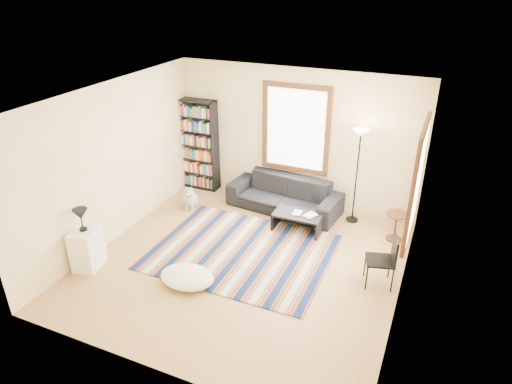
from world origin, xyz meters
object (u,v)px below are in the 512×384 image
at_px(sofa, 284,195).
at_px(folding_chair, 380,261).
at_px(side_table, 395,227).
at_px(dog, 190,196).
at_px(white_cabinet, 87,249).
at_px(bookshelf, 198,145).
at_px(floor_lamp, 356,177).
at_px(floor_cushion, 187,277).
at_px(coffee_table, 298,222).

relative_size(sofa, folding_chair, 2.65).
distance_m(side_table, dog, 4.08).
bearing_deg(folding_chair, white_cabinet, -177.20).
distance_m(bookshelf, floor_lamp, 3.52).
xyz_separation_m(floor_cushion, dog, (-1.27, 2.23, 0.14)).
height_order(bookshelf, floor_lamp, bookshelf).
xyz_separation_m(floor_lamp, side_table, (0.86, -0.40, -0.66)).
bearing_deg(floor_lamp, dog, -166.36).
xyz_separation_m(bookshelf, floor_lamp, (3.52, -0.17, -0.07)).
xyz_separation_m(bookshelf, folding_chair, (4.33, -2.00, -0.57)).
bearing_deg(white_cabinet, sofa, 41.95).
distance_m(coffee_table, white_cabinet, 3.73).
distance_m(sofa, side_table, 2.27).
bearing_deg(sofa, coffee_table, -46.17).
relative_size(sofa, side_table, 4.21).
distance_m(side_table, white_cabinet, 5.34).
bearing_deg(floor_lamp, sofa, -175.88).
distance_m(folding_chair, white_cabinet, 4.68).
xyz_separation_m(sofa, white_cabinet, (-2.25, -3.17, 0.02)).
distance_m(floor_cushion, folding_chair, 3.00).
bearing_deg(folding_chair, dog, 150.14).
height_order(coffee_table, floor_lamp, floor_lamp).
xyz_separation_m(folding_chair, white_cabinet, (-4.45, -1.44, -0.08)).
distance_m(sofa, bookshelf, 2.24).
relative_size(sofa, dog, 4.46).
distance_m(floor_lamp, white_cabinet, 4.93).
xyz_separation_m(coffee_table, floor_cushion, (-1.07, -2.21, -0.07)).
bearing_deg(white_cabinet, bookshelf, 75.24).
distance_m(bookshelf, coffee_table, 2.94).
relative_size(bookshelf, floor_lamp, 1.08).
distance_m(floor_lamp, side_table, 1.16).
bearing_deg(folding_chair, floor_lamp, 98.76).
xyz_separation_m(sofa, floor_lamp, (1.39, 0.10, 0.60)).
bearing_deg(white_cabinet, side_table, 19.84).
relative_size(side_table, folding_chair, 0.63).
distance_m(side_table, folding_chair, 1.44).
height_order(sofa, folding_chair, folding_chair).
bearing_deg(side_table, bookshelf, 172.58).
relative_size(coffee_table, floor_cushion, 1.02).
bearing_deg(bookshelf, coffee_table, -19.94).
bearing_deg(sofa, side_table, -1.17).
height_order(white_cabinet, dog, white_cabinet).
distance_m(floor_cushion, dog, 2.57).
relative_size(bookshelf, white_cabinet, 2.86).
bearing_deg(coffee_table, folding_chair, -31.79).
xyz_separation_m(floor_lamp, folding_chair, (0.81, -1.83, -0.50)).
bearing_deg(sofa, bookshelf, 179.19).
height_order(coffee_table, folding_chair, folding_chair).
height_order(sofa, floor_cushion, sofa).
bearing_deg(sofa, floor_lamp, 10.54).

